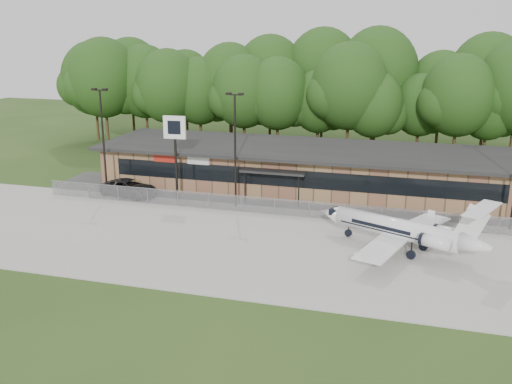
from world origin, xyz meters
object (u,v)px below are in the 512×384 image
(terminal, at_px, (306,168))
(business_jet, at_px, (403,231))
(pole_sign, at_px, (175,136))
(suv, at_px, (129,188))

(terminal, bearing_deg, business_jet, -55.79)
(terminal, distance_m, pole_sign, 13.55)
(business_jet, distance_m, pole_sign, 22.35)
(terminal, height_order, pole_sign, pole_sign)
(suv, height_order, pole_sign, pole_sign)
(terminal, distance_m, suv, 17.37)
(business_jet, xyz_separation_m, suv, (-25.60, 7.33, -0.80))
(business_jet, relative_size, suv, 2.26)
(terminal, bearing_deg, pole_sign, -146.58)
(terminal, relative_size, pole_sign, 5.17)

